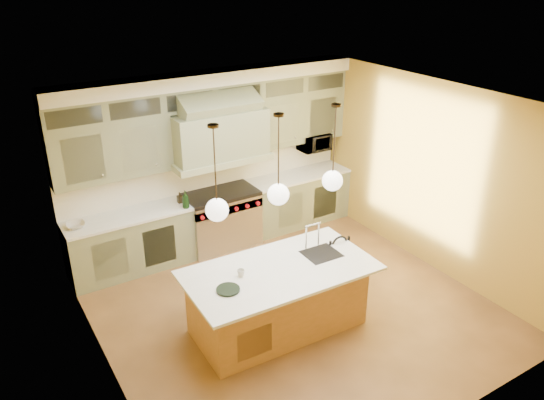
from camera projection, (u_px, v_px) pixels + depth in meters
floor at (292, 307)px, 7.40m from camera, size 5.00×5.00×0.00m
ceiling at (296, 103)px, 6.20m from camera, size 5.00×5.00×0.00m
wall_back at (209, 158)px, 8.73m from camera, size 5.00×0.00×5.00m
wall_front at (446, 316)px, 4.87m from camera, size 5.00×0.00×5.00m
wall_left at (98, 269)px, 5.60m from camera, size 0.00×5.00×5.00m
wall_right at (431, 176)px, 8.00m from camera, size 0.00×5.00×5.00m
back_cabinetry at (217, 164)px, 8.54m from camera, size 5.00×0.77×2.90m
range at (221, 218)px, 8.86m from camera, size 1.20×0.74×0.96m
kitchen_island at (278, 297)px, 6.82m from camera, size 2.43×1.34×1.35m
counter_stool at (343, 268)px, 7.27m from camera, size 0.38×0.38×1.02m
microwave at (314, 142)px, 9.47m from camera, size 0.54×0.37×0.30m
oil_bottle_a at (185, 200)px, 8.11m from camera, size 0.12×0.12×0.28m
oil_bottle_b at (180, 198)px, 8.31m from camera, size 0.08×0.08×0.17m
fruit_bowl at (76, 225)px, 7.56m from camera, size 0.29×0.29×0.07m
cup at (241, 273)px, 6.43m from camera, size 0.10×0.10×0.09m
pendant_left at (217, 208)px, 5.82m from camera, size 0.26×0.26×1.11m
pendant_center at (278, 192)px, 6.21m from camera, size 0.26×0.26×1.11m
pendant_right at (332, 179)px, 6.59m from camera, size 0.26×0.26×1.11m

